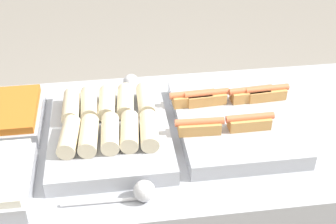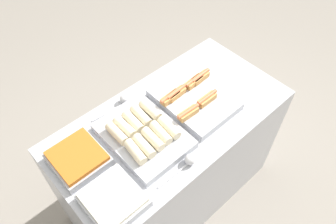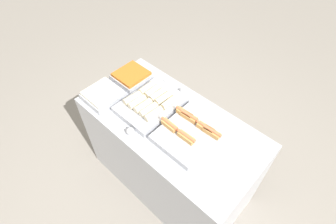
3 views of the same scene
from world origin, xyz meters
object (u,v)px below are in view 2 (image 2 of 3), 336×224
Objects in this scene: tray_side_front at (113,200)px; tray_hotdogs at (193,99)px; serving_spoon_near at (189,161)px; serving_spoon_far at (123,100)px; tray_side_back at (78,158)px; tray_wraps at (143,134)px.

tray_hotdogs is at bearing 15.15° from tray_side_front.
serving_spoon_near is (-0.32, -0.28, -0.01)m from tray_hotdogs.
serving_spoon_far is at bearing 89.52° from serving_spoon_near.
serving_spoon_far is (0.00, 0.56, -0.00)m from serving_spoon_near.
tray_side_back is at bearing 90.00° from tray_side_front.
tray_hotdogs is 0.39m from tray_wraps.
tray_wraps is 1.95× the size of serving_spoon_near.
tray_wraps is 0.36m from tray_side_back.
tray_wraps is 0.39m from tray_side_front.
tray_hotdogs reaches higher than tray_side_front.
tray_wraps is 1.80× the size of tray_side_front.
tray_wraps is 0.29m from serving_spoon_far.
tray_side_front is 1.09× the size of serving_spoon_near.
tray_side_front is (-0.73, -0.20, 0.00)m from tray_hotdogs.
serving_spoon_far is at bearing 48.61° from tray_side_front.
serving_spoon_far is at bearing 22.17° from tray_side_back.
tray_hotdogs is 0.76m from tray_side_front.
tray_wraps is 1.80× the size of tray_side_back.
tray_side_back is 0.45m from serving_spoon_far.
serving_spoon_near is at bearing -138.44° from tray_hotdogs.
tray_side_back is (-0.34, 0.11, -0.01)m from tray_wraps.
tray_side_front is (-0.34, -0.19, -0.01)m from tray_wraps.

